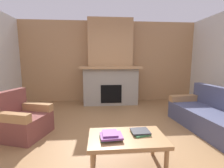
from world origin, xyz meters
The scene contains 8 objects.
ground centered at (0.00, 0.00, 0.00)m, with size 9.00×9.00×0.00m, color olive.
wall_back_wood_panel centered at (0.00, 3.00, 1.35)m, with size 6.00×0.12×2.70m, color tan.
fireplace centered at (0.00, 2.62, 1.16)m, with size 1.90×0.82×2.70m.
couch centered at (1.92, 0.34, 0.29)m, with size 1.00×1.87×0.85m.
armchair centered at (-1.82, 0.40, 0.29)m, with size 0.95×0.95×0.85m.
coffee_table centered at (-0.02, -0.65, 0.38)m, with size 1.00×0.60×0.43m.
book_stack_near_edge centered at (-0.23, -0.70, 0.47)m, with size 0.29×0.25×0.08m.
book_stack_center centered at (0.18, -0.59, 0.45)m, with size 0.25×0.26×0.04m.
Camera 1 is at (-0.37, -2.60, 1.42)m, focal length 25.75 mm.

